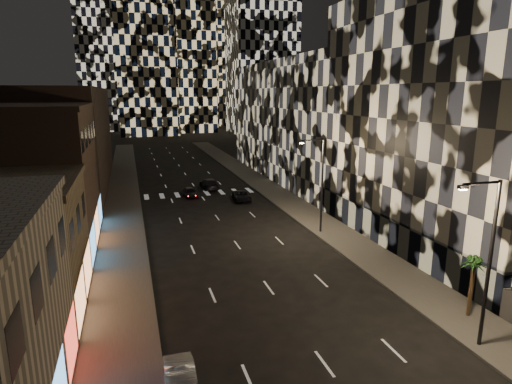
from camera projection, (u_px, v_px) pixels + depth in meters
sidewalk_left at (122, 198)px, 55.13m from camera, size 4.00×120.00×0.15m
sidewalk_right at (269, 188)px, 60.69m from camera, size 4.00×120.00×0.15m
curb_left at (139, 197)px, 55.72m from camera, size 0.20×120.00×0.15m
curb_right at (255, 189)px, 60.10m from camera, size 0.20×120.00×0.15m
retail_brown at (31, 181)px, 36.44m from camera, size 10.00×15.00×12.00m
retail_filler_left at (68, 138)px, 60.96m from camera, size 10.00×40.00×14.00m
midrise_right at (471, 120)px, 37.18m from camera, size 16.00×25.00×22.00m
midrise_base at (387, 232)px, 37.20m from camera, size 0.60×25.00×3.00m
midrise_filler_right at (316, 121)px, 67.98m from camera, size 16.00×40.00×18.00m
streetlight_near at (487, 253)px, 21.69m from camera, size 2.55×0.25×9.00m
streetlight_far at (320, 179)px, 40.36m from camera, size 2.55×0.25×9.00m
car_silver_parked at (181, 383)px, 19.08m from camera, size 1.43×3.93×1.29m
car_dark_midlane at (190, 192)px, 55.86m from camera, size 1.89×3.82×1.25m
car_dark_oncoming at (209, 184)px, 60.63m from camera, size 2.13×5.07×1.46m
car_dark_rightlane at (242, 196)px, 53.87m from camera, size 2.39×4.53×1.22m
palm_tree at (474, 267)px, 25.25m from camera, size 1.93×1.90×3.78m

